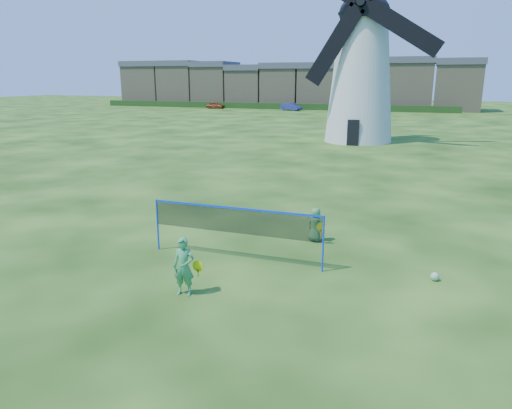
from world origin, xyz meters
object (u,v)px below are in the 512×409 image
at_px(windmill, 361,70).
at_px(player_boy, 316,225).
at_px(play_ball, 435,276).
at_px(player_girl, 184,267).
at_px(car_right, 291,107).
at_px(badminton_net, 235,221).
at_px(car_left, 216,105).

height_order(windmill, player_boy, windmill).
bearing_deg(play_ball, player_girl, -152.79).
height_order(windmill, car_right, windmill).
relative_size(badminton_net, player_boy, 4.65).
bearing_deg(windmill, player_girl, -89.42).
xyz_separation_m(badminton_net, player_girl, (-0.28, -2.49, -0.43)).
relative_size(player_girl, player_boy, 1.30).
distance_m(player_girl, player_boy, 5.24).
bearing_deg(car_left, car_right, -90.03).
bearing_deg(car_right, windmill, -131.63).
xyz_separation_m(player_boy, play_ball, (3.56, -1.94, -0.43)).
bearing_deg(player_boy, car_right, -53.42).
xyz_separation_m(player_girl, car_left, (-29.62, 66.37, -0.15)).
distance_m(player_girl, car_left, 72.68).
xyz_separation_m(player_boy, car_left, (-31.66, 61.54, 0.01)).
distance_m(badminton_net, player_boy, 2.99).
bearing_deg(car_left, player_boy, -150.73).
height_order(player_boy, car_right, car_right).
xyz_separation_m(play_ball, car_left, (-35.22, 63.49, 0.45)).
bearing_deg(badminton_net, player_boy, 52.91).
relative_size(badminton_net, car_left, 1.55).
bearing_deg(play_ball, car_left, 119.02).
bearing_deg(windmill, play_ball, -77.78).
bearing_deg(badminton_net, windmill, 91.22).
relative_size(windmill, player_girl, 11.56).
height_order(play_ball, car_left, car_left).
xyz_separation_m(windmill, car_right, (-15.77, 35.68, -5.05)).
bearing_deg(player_boy, car_left, -42.72).
bearing_deg(player_girl, player_boy, 59.72).
distance_m(badminton_net, player_girl, 2.54).
xyz_separation_m(windmill, player_girl, (0.31, -30.20, -4.95)).
bearing_deg(player_girl, play_ball, 19.93).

